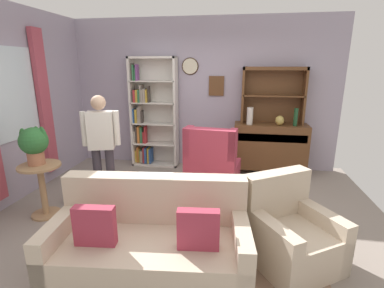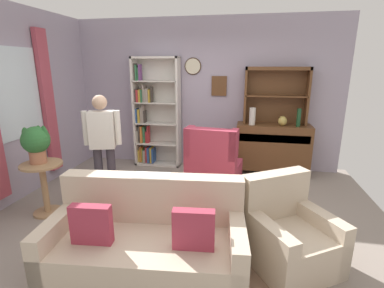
{
  "view_description": "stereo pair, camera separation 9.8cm",
  "coord_description": "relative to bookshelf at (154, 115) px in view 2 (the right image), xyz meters",
  "views": [
    {
      "loc": [
        0.68,
        -3.36,
        1.95
      ],
      "look_at": [
        0.1,
        0.2,
        0.95
      ],
      "focal_mm": 26.79,
      "sensor_mm": 36.0,
      "label": 1
    },
    {
      "loc": [
        0.78,
        -3.34,
        1.95
      ],
      "look_at": [
        0.1,
        0.2,
        0.95
      ],
      "focal_mm": 26.79,
      "sensor_mm": 36.0,
      "label": 2
    }
  ],
  "objects": [
    {
      "name": "potted_plant_small",
      "position": [
        -0.64,
        -1.77,
        -0.81
      ],
      "size": [
        0.24,
        0.24,
        0.33
      ],
      "color": "gray",
      "rests_on": "ground_plane"
    },
    {
      "name": "sideboard_hutch",
      "position": [
        2.27,
        0.02,
        0.56
      ],
      "size": [
        1.1,
        0.26,
        1.0
      ],
      "color": "brown",
      "rests_on": "sideboard"
    },
    {
      "name": "wall_back",
      "position": [
        1.0,
        0.19,
        0.4
      ],
      "size": [
        5.0,
        0.09,
        2.8
      ],
      "color": "#A399AD",
      "rests_on": "ground_plane"
    },
    {
      "name": "couch_floral",
      "position": [
        0.92,
        -3.05,
        -0.69
      ],
      "size": [
        1.88,
        1.02,
        0.9
      ],
      "color": "beige",
      "rests_on": "ground_plane"
    },
    {
      "name": "wall_left",
      "position": [
        -1.52,
        -1.91,
        0.4
      ],
      "size": [
        0.16,
        4.2,
        2.8
      ],
      "color": "#A399AD",
      "rests_on": "ground_plane"
    },
    {
      "name": "person_reading",
      "position": [
        -0.18,
        -1.71,
        -0.09
      ],
      "size": [
        0.52,
        0.29,
        1.56
      ],
      "color": "#38333D",
      "rests_on": "ground_plane"
    },
    {
      "name": "vase_round",
      "position": [
        2.4,
        -0.15,
        0.0
      ],
      "size": [
        0.15,
        0.15,
        0.17
      ],
      "primitive_type": "ellipsoid",
      "color": "tan",
      "rests_on": "sideboard"
    },
    {
      "name": "sideboard",
      "position": [
        2.27,
        -0.09,
        -0.49
      ],
      "size": [
        1.3,
        0.45,
        0.92
      ],
      "color": "brown",
      "rests_on": "ground_plane"
    },
    {
      "name": "area_rug",
      "position": [
        1.2,
        -2.24,
        -1.0
      ],
      "size": [
        2.76,
        1.91,
        0.01
      ],
      "primitive_type": "cube",
      "color": "#846651",
      "rests_on": "ground_plane"
    },
    {
      "name": "bookshelf",
      "position": [
        0.0,
        0.0,
        0.0
      ],
      "size": [
        0.9,
        0.3,
        2.1
      ],
      "color": "silver",
      "rests_on": "ground_plane"
    },
    {
      "name": "bottle_wine",
      "position": [
        2.66,
        -0.17,
        0.07
      ],
      "size": [
        0.07,
        0.07,
        0.31
      ],
      "primitive_type": "cylinder",
      "color": "#194223",
      "rests_on": "sideboard"
    },
    {
      "name": "ground_plane",
      "position": [
        1.0,
        -1.94,
        -1.01
      ],
      "size": [
        5.4,
        4.6,
        0.02
      ],
      "primitive_type": "cube",
      "color": "gray"
    },
    {
      "name": "wingback_chair",
      "position": [
        1.31,
        -1.03,
        -0.62
      ],
      "size": [
        0.88,
        0.89,
        1.05
      ],
      "color": "#A33347",
      "rests_on": "ground_plane"
    },
    {
      "name": "potted_plant_large",
      "position": [
        -0.86,
        -2.18,
        -0.0
      ],
      "size": [
        0.35,
        0.35,
        0.48
      ],
      "color": "#AD6B4C",
      "rests_on": "plant_stand"
    },
    {
      "name": "armchair_floral",
      "position": [
        2.25,
        -2.64,
        -0.71
      ],
      "size": [
        1.05,
        1.06,
        0.88
      ],
      "color": "beige",
      "rests_on": "ground_plane"
    },
    {
      "name": "vase_tall",
      "position": [
        1.88,
        -0.17,
        0.07
      ],
      "size": [
        0.11,
        0.11,
        0.3
      ],
      "primitive_type": "cylinder",
      "color": "beige",
      "rests_on": "sideboard"
    },
    {
      "name": "plant_stand",
      "position": [
        -0.81,
        -2.21,
        -0.56
      ],
      "size": [
        0.52,
        0.52,
        0.71
      ],
      "color": "#A87F56",
      "rests_on": "ground_plane"
    }
  ]
}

